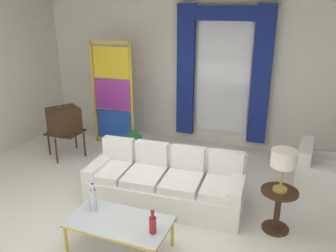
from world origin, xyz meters
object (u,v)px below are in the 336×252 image
(armchair_white, at_px, (319,176))
(peacock_figurine, at_px, (131,142))
(coffee_table, at_px, (119,223))
(table_lamp_brass, at_px, (284,160))
(vintage_tv, at_px, (64,121))
(bottle_amber_squat, at_px, (93,200))
(stained_glass_divider, at_px, (113,97))
(couch_white_long, at_px, (167,182))
(bottle_crystal_tall, at_px, (93,196))
(round_side_table, at_px, (278,206))
(bottle_blue_decanter, at_px, (153,224))

(armchair_white, xyz_separation_m, peacock_figurine, (-3.54, 0.34, -0.07))
(coffee_table, bearing_deg, table_lamp_brass, 31.79)
(vintage_tv, xyz_separation_m, armchair_white, (4.66, 0.26, -0.44))
(coffee_table, xyz_separation_m, bottle_amber_squat, (-0.40, 0.09, 0.18))
(vintage_tv, height_order, stained_glass_divider, stained_glass_divider)
(vintage_tv, relative_size, table_lamp_brass, 2.36)
(bottle_amber_squat, xyz_separation_m, peacock_figurine, (-0.82, 2.60, -0.34))
(vintage_tv, bearing_deg, coffee_table, -41.73)
(peacock_figurine, relative_size, table_lamp_brass, 1.05)
(armchair_white, xyz_separation_m, stained_glass_divider, (-4.07, 0.63, 0.77))
(couch_white_long, height_order, coffee_table, couch_white_long)
(peacock_figurine, bearing_deg, stained_glass_divider, 150.88)
(bottle_crystal_tall, relative_size, round_side_table, 0.53)
(bottle_crystal_tall, distance_m, peacock_figurine, 2.62)
(vintage_tv, height_order, table_lamp_brass, vintage_tv)
(bottle_crystal_tall, height_order, vintage_tv, vintage_tv)
(table_lamp_brass, bearing_deg, stained_glass_divider, 151.85)
(bottle_crystal_tall, distance_m, stained_glass_divider, 3.11)
(stained_glass_divider, bearing_deg, round_side_table, -28.15)
(armchair_white, relative_size, stained_glass_divider, 0.40)
(bottle_amber_squat, xyz_separation_m, armchair_white, (2.72, 2.26, -0.27))
(vintage_tv, distance_m, armchair_white, 4.69)
(vintage_tv, xyz_separation_m, stained_glass_divider, (0.59, 0.90, 0.33))
(peacock_figurine, xyz_separation_m, table_lamp_brass, (2.99, -1.59, 0.81))
(couch_white_long, bearing_deg, armchair_white, 26.21)
(couch_white_long, bearing_deg, stained_glass_divider, 137.59)
(bottle_blue_decanter, xyz_separation_m, bottle_amber_squat, (-0.88, 0.15, 0.03))
(couch_white_long, height_order, stained_glass_divider, stained_glass_divider)
(round_side_table, xyz_separation_m, table_lamp_brass, (0.00, 0.00, 0.67))
(bottle_crystal_tall, bearing_deg, couch_white_long, 60.56)
(vintage_tv, bearing_deg, round_side_table, -13.53)
(stained_glass_divider, bearing_deg, bottle_blue_decanter, -53.83)
(bottle_crystal_tall, relative_size, table_lamp_brass, 0.55)
(armchair_white, bearing_deg, round_side_table, -113.59)
(bottle_crystal_tall, relative_size, bottle_amber_squat, 0.87)
(bottle_crystal_tall, height_order, round_side_table, bottle_crystal_tall)
(bottle_amber_squat, height_order, stained_glass_divider, stained_glass_divider)
(armchair_white, bearing_deg, peacock_figurine, 174.54)
(bottle_blue_decanter, distance_m, round_side_table, 1.75)
(couch_white_long, height_order, bottle_amber_squat, couch_white_long)
(couch_white_long, relative_size, bottle_crystal_tall, 7.63)
(coffee_table, height_order, bottle_blue_decanter, bottle_blue_decanter)
(coffee_table, xyz_separation_m, vintage_tv, (-2.34, 2.09, 0.35))
(bottle_amber_squat, relative_size, peacock_figurine, 0.60)
(vintage_tv, bearing_deg, table_lamp_brass, -13.53)
(stained_glass_divider, bearing_deg, vintage_tv, -123.27)
(couch_white_long, relative_size, coffee_table, 1.91)
(coffee_table, distance_m, bottle_crystal_tall, 0.54)
(couch_white_long, distance_m, peacock_figurine, 1.96)
(coffee_table, height_order, armchair_white, armchair_white)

